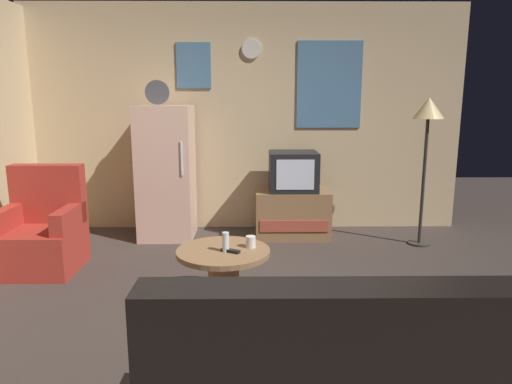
% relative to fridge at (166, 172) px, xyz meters
% --- Properties ---
extents(ground_plane, '(12.00, 12.00, 0.00)m').
position_rel_fridge_xyz_m(ground_plane, '(0.88, -2.01, -0.75)').
color(ground_plane, '#3D332D').
extents(wall_with_art, '(5.20, 0.12, 2.66)m').
position_rel_fridge_xyz_m(wall_with_art, '(0.88, 0.44, 0.58)').
color(wall_with_art, '#D1B284').
rests_on(wall_with_art, ground_plane).
extents(fridge, '(0.60, 0.62, 1.77)m').
position_rel_fridge_xyz_m(fridge, '(0.00, 0.00, 0.00)').
color(fridge, beige).
rests_on(fridge, ground_plane).
extents(tv_stand, '(0.84, 0.53, 0.55)m').
position_rel_fridge_xyz_m(tv_stand, '(1.44, -0.00, -0.48)').
color(tv_stand, '#8E6642').
rests_on(tv_stand, ground_plane).
extents(crt_tv, '(0.54, 0.51, 0.44)m').
position_rel_fridge_xyz_m(crt_tv, '(1.44, -0.00, 0.01)').
color(crt_tv, black).
rests_on(crt_tv, tv_stand).
extents(standing_lamp, '(0.32, 0.32, 1.59)m').
position_rel_fridge_xyz_m(standing_lamp, '(2.81, -0.32, 0.60)').
color(standing_lamp, '#332D28').
rests_on(standing_lamp, ground_plane).
extents(coffee_table, '(0.72, 0.72, 0.45)m').
position_rel_fridge_xyz_m(coffee_table, '(0.75, -1.82, -0.53)').
color(coffee_table, '#8E6642').
rests_on(coffee_table, ground_plane).
extents(wine_glass, '(0.05, 0.05, 0.15)m').
position_rel_fridge_xyz_m(wine_glass, '(0.77, -1.86, -0.23)').
color(wine_glass, silver).
rests_on(wine_glass, coffee_table).
extents(mug_ceramic_white, '(0.08, 0.08, 0.09)m').
position_rel_fridge_xyz_m(mug_ceramic_white, '(0.96, -1.77, -0.26)').
color(mug_ceramic_white, silver).
rests_on(mug_ceramic_white, coffee_table).
extents(remote_control, '(0.15, 0.11, 0.02)m').
position_rel_fridge_xyz_m(remote_control, '(0.80, -1.88, -0.30)').
color(remote_control, black).
rests_on(remote_control, coffee_table).
extents(armchair, '(0.68, 0.68, 0.96)m').
position_rel_fridge_xyz_m(armchair, '(-1.00, -1.01, -0.42)').
color(armchair, '#A52D23').
rests_on(armchair, ground_plane).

